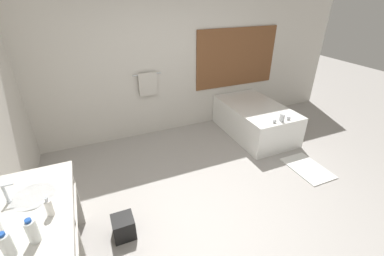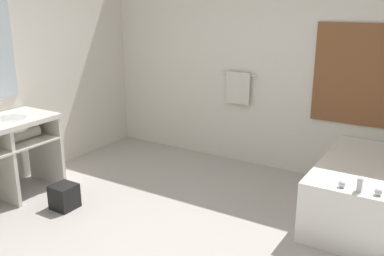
% 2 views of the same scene
% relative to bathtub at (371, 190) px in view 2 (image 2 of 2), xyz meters
% --- Properties ---
extents(ground_plane, '(16.00, 16.00, 0.00)m').
position_rel_bathtub_xyz_m(ground_plane, '(-1.48, -1.41, -0.31)').
color(ground_plane, '#A8A39E').
rests_on(ground_plane, ground).
extents(wall_back_with_blinds, '(7.40, 0.13, 2.70)m').
position_rel_bathtub_xyz_m(wall_back_with_blinds, '(-1.43, 0.81, 1.04)').
color(wall_back_with_blinds, silver).
rests_on(wall_back_with_blinds, ground_plane).
extents(bathtub, '(0.94, 1.55, 0.68)m').
position_rel_bathtub_xyz_m(bathtub, '(0.00, 0.00, 0.00)').
color(bathtub, white).
rests_on(bathtub, ground_plane).
extents(waste_bin, '(0.23, 0.23, 0.25)m').
position_rel_bathtub_xyz_m(waste_bin, '(-2.68, -1.38, -0.18)').
color(waste_bin, black).
rests_on(waste_bin, ground_plane).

